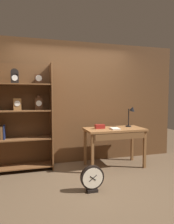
# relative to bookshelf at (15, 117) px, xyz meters

# --- Properties ---
(ground_plane) EXTENTS (10.00, 10.00, 0.00)m
(ground_plane) POSITION_rel_bookshelf_xyz_m (1.19, -1.18, -1.05)
(ground_plane) COLOR brown
(back_wood_panel) EXTENTS (4.80, 0.05, 2.60)m
(back_wood_panel) POSITION_rel_bookshelf_xyz_m (1.19, 0.21, 0.25)
(back_wood_panel) COLOR brown
(back_wood_panel) RESTS_ON ground
(bookshelf) EXTENTS (1.33, 0.39, 2.08)m
(bookshelf) POSITION_rel_bookshelf_xyz_m (0.00, 0.00, 0.00)
(bookshelf) COLOR brown
(bookshelf) RESTS_ON ground
(workbench) EXTENTS (1.20, 0.61, 0.79)m
(workbench) POSITION_rel_bookshelf_xyz_m (1.92, -0.34, -0.36)
(workbench) COLOR brown
(workbench) RESTS_ON ground
(desk_lamp) EXTENTS (0.18, 0.18, 0.45)m
(desk_lamp) POSITION_rel_bookshelf_xyz_m (2.34, -0.23, 0.04)
(desk_lamp) COLOR black
(desk_lamp) RESTS_ON workbench
(toolbox_small) EXTENTS (0.19, 0.10, 0.08)m
(toolbox_small) POSITION_rel_bookshelf_xyz_m (1.62, -0.26, -0.22)
(toolbox_small) COLOR maroon
(toolbox_small) RESTS_ON workbench
(open_repair_manual) EXTENTS (0.18, 0.23, 0.02)m
(open_repair_manual) POSITION_rel_bookshelf_xyz_m (1.88, -0.42, -0.24)
(open_repair_manual) COLOR silver
(open_repair_manual) RESTS_ON workbench
(round_clock_large) EXTENTS (0.36, 0.11, 0.40)m
(round_clock_large) POSITION_rel_bookshelf_xyz_m (1.15, -1.24, -0.84)
(round_clock_large) COLOR black
(round_clock_large) RESTS_ON ground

